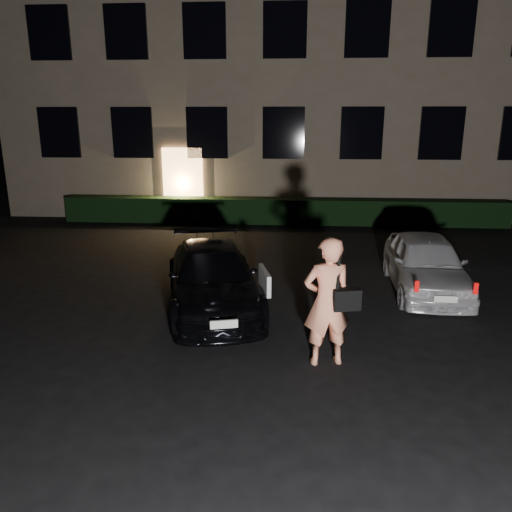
{
  "coord_description": "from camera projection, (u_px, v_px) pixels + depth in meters",
  "views": [
    {
      "loc": [
        0.35,
        -6.36,
        3.55
      ],
      "look_at": [
        -0.27,
        2.0,
        1.2
      ],
      "focal_mm": 35.0,
      "sensor_mm": 36.0,
      "label": 1
    }
  ],
  "objects": [
    {
      "name": "ground",
      "position": [
        264.0,
        375.0,
        7.09
      ],
      "size": [
        80.0,
        80.0,
        0.0
      ],
      "primitive_type": "plane",
      "color": "black",
      "rests_on": "ground"
    },
    {
      "name": "building",
      "position": [
        287.0,
        52.0,
        19.86
      ],
      "size": [
        20.0,
        8.11,
        12.0
      ],
      "color": "#6E614F",
      "rests_on": "ground"
    },
    {
      "name": "hedge",
      "position": [
        282.0,
        211.0,
        17.06
      ],
      "size": [
        15.0,
        0.7,
        0.85
      ],
      "primitive_type": "cube",
      "color": "black",
      "rests_on": "ground"
    },
    {
      "name": "sedan",
      "position": [
        212.0,
        277.0,
        9.51
      ],
      "size": [
        2.55,
        4.29,
        1.17
      ],
      "rotation": [
        0.0,
        0.0,
        0.24
      ],
      "color": "black",
      "rests_on": "ground"
    },
    {
      "name": "hatch",
      "position": [
        426.0,
        263.0,
        10.36
      ],
      "size": [
        1.56,
        3.58,
        1.2
      ],
      "rotation": [
        0.0,
        0.0,
        -0.04
      ],
      "color": "silver",
      "rests_on": "ground"
    },
    {
      "name": "man",
      "position": [
        328.0,
        302.0,
        7.19
      ],
      "size": [
        0.87,
        0.61,
        1.93
      ],
      "rotation": [
        0.0,
        0.0,
        3.37
      ],
      "color": "#FB936C",
      "rests_on": "ground"
    }
  ]
}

